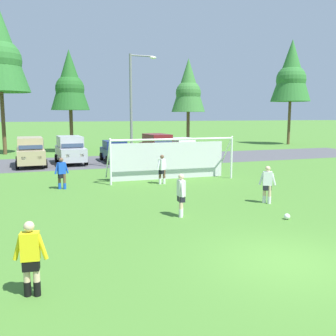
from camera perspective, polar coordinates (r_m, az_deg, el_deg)
name	(u,v)px	position (r m, az deg, el deg)	size (l,w,h in m)	color
ground_plane	(138,175)	(23.84, -4.58, -1.10)	(400.00, 400.00, 0.00)	#477A2D
parking_lot_strip	(114,161)	(31.45, -8.28, 1.10)	(52.00, 8.40, 0.01)	#4C4C51
soccer_ball	(287,216)	(14.48, 17.81, -7.10)	(0.22, 0.22, 0.22)	white
soccer_goal	(170,158)	(22.05, 0.30, 1.57)	(7.48, 2.17, 2.57)	white
referee	(31,259)	(8.53, -20.32, -12.95)	(0.72, 0.29, 1.64)	beige
player_striker_near	(162,169)	(20.60, -0.92, -0.21)	(0.71, 0.40, 1.64)	brown
player_midfield_center	(267,185)	(16.67, 14.99, -2.49)	(0.66, 0.48, 1.64)	beige
player_defender_far	(62,173)	(19.96, -16.01, -0.81)	(0.75, 0.35, 1.64)	brown
player_winger_left	(181,195)	(14.02, 2.03, -4.21)	(0.26, 0.73, 1.64)	beige
parked_car_slot_far_left	(30,151)	(29.64, -20.36, 2.40)	(2.28, 4.67, 2.16)	tan
parked_car_slot_left	(70,150)	(30.31, -14.76, 2.76)	(2.30, 4.69, 2.16)	#B2B2BC
parked_car_slot_center_left	(115,151)	(30.96, -8.13, 2.61)	(2.07, 4.22, 1.72)	navy
parked_car_slot_center	(158,146)	(32.57, -1.60, 3.38)	(2.35, 4.71, 2.16)	maroon
parked_car_slot_center_right	(183,147)	(34.37, 2.37, 3.23)	(2.12, 4.25, 1.72)	silver
tree_center_back	(70,82)	(39.96, -14.86, 12.63)	(3.89, 3.89, 10.36)	brown
tree_mid_right	(188,87)	(42.10, 3.15, 12.28)	(3.74, 3.74, 9.98)	brown
tree_right_edge	(291,73)	(51.43, 18.41, 13.72)	(5.00, 5.00, 13.32)	brown
street_lamp	(133,111)	(26.08, -5.32, 8.74)	(2.00, 0.32, 7.92)	slate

